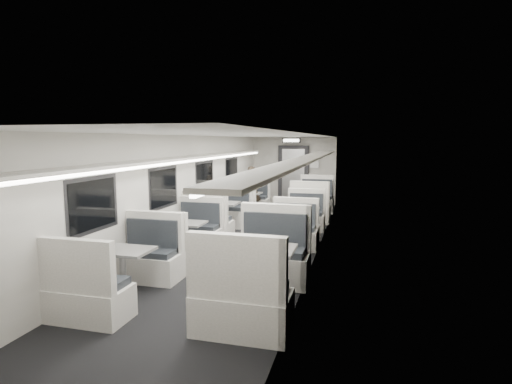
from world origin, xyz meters
The scene contains 19 objects.
room centered at (0.00, 0.00, 1.20)m, with size 3.24×12.24×2.64m.
booth_left_a centered at (-1.00, 3.46, 0.36)m, with size 0.98×1.99×1.06m.
booth_left_b centered at (-1.00, 0.92, 0.40)m, with size 1.10×2.23×1.19m.
booth_left_c centered at (-1.00, -1.18, 0.36)m, with size 0.99×2.02×1.08m.
booth_left_d centered at (-1.00, -3.27, 0.37)m, with size 1.03×2.08×1.11m.
booth_right_a centered at (1.00, 3.65, 0.39)m, with size 1.08×2.20×1.18m.
booth_right_b centered at (1.00, 1.11, 0.35)m, with size 0.97×1.96×1.05m.
booth_right_c centered at (1.00, -0.71, 0.36)m, with size 0.99×2.00×1.07m.
booth_right_d centered at (1.00, -3.00, 0.42)m, with size 1.16×2.36×1.26m.
passenger centered at (-0.83, 3.35, 0.76)m, with size 0.55×0.36×1.51m, color black.
window_a centered at (-1.49, 3.40, 1.35)m, with size 0.02×1.18×0.84m, color black.
window_b centered at (-1.49, 1.20, 1.35)m, with size 0.02×1.18×0.84m, color black.
window_c centered at (-1.49, -1.00, 1.35)m, with size 0.02×1.18×0.84m, color black.
window_d centered at (-1.49, -3.20, 1.35)m, with size 0.02×1.18×0.84m, color black.
luggage_rack_left centered at (-1.24, -0.30, 1.92)m, with size 0.46×10.40×0.09m.
luggage_rack_right centered at (1.24, -0.30, 1.92)m, with size 0.46×10.40×0.09m.
vestibule_door centered at (0.00, 5.93, 1.04)m, with size 1.10×0.13×2.10m.
exit_sign centered at (0.00, 5.44, 2.28)m, with size 0.62×0.12×0.16m.
wall_notice centered at (0.75, 5.92, 1.50)m, with size 0.32×0.02×0.40m, color white.
Camera 1 is at (2.31, -8.23, 2.30)m, focal length 28.00 mm.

